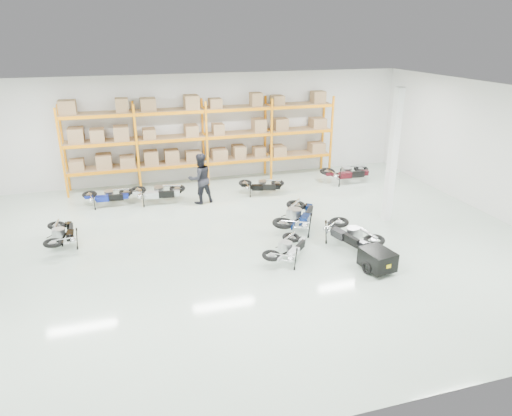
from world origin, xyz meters
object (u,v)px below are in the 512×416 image
object	(u,v)px
trailer	(377,260)
moto_back_b	(157,189)
person_back	(200,179)
moto_blue_centre	(297,212)
moto_black_far_left	(61,230)
moto_back_a	(107,193)
moto_back_d	(347,170)
moto_touring_right	(350,230)
moto_silver_left	(288,245)
moto_back_c	(261,183)

from	to	relation	value
trailer	moto_back_b	world-z (taller)	moto_back_b
moto_back_b	person_back	size ratio (longest dim) A/B	0.92
moto_blue_centre	moto_black_far_left	world-z (taller)	moto_blue_centre
moto_black_far_left	moto_blue_centre	bearing A→B (deg)	171.56
person_back	moto_blue_centre	bearing A→B (deg)	113.65
moto_back_a	moto_back_b	size ratio (longest dim) A/B	0.90
moto_back_a	moto_back_d	size ratio (longest dim) A/B	0.85
moto_back_d	moto_touring_right	bearing A→B (deg)	156.91
moto_silver_left	moto_back_a	distance (m)	7.82
moto_black_far_left	moto_back_c	size ratio (longest dim) A/B	1.02
moto_back_a	moto_back_d	distance (m)	9.84
moto_black_far_left	moto_back_d	world-z (taller)	moto_back_d
moto_silver_left	trailer	size ratio (longest dim) A/B	1.04
moto_silver_left	moto_black_far_left	world-z (taller)	moto_black_far_left
moto_back_a	moto_back_d	bearing A→B (deg)	-86.06
moto_touring_right	trailer	bearing A→B (deg)	-104.90
moto_black_far_left	person_back	xyz separation A→B (m)	(4.70, 2.46, 0.47)
moto_back_a	moto_back_b	world-z (taller)	moto_back_b
moto_black_far_left	person_back	size ratio (longest dim) A/B	0.84
moto_back_c	moto_back_d	xyz separation A→B (m)	(3.95, 0.39, 0.10)
moto_touring_right	person_back	distance (m)	6.24
moto_blue_centre	moto_touring_right	bearing A→B (deg)	157.40
moto_blue_centre	moto_touring_right	xyz separation A→B (m)	(1.06, -1.69, -0.05)
moto_blue_centre	person_back	size ratio (longest dim) A/B	1.05
moto_back_a	moto_black_far_left	bearing A→B (deg)	161.80
moto_black_far_left	moto_back_a	distance (m)	3.44
moto_black_far_left	moto_back_d	xyz separation A→B (m)	(11.15, 3.14, 0.09)
trailer	moto_back_d	world-z (taller)	moto_back_d
moto_silver_left	moto_back_c	bearing A→B (deg)	-54.75
moto_blue_centre	moto_back_d	bearing A→B (deg)	-98.47
moto_touring_right	moto_back_a	bearing A→B (deg)	126.02
moto_silver_left	moto_back_c	size ratio (longest dim) A/B	1.01
trailer	moto_back_d	xyz separation A→B (m)	(2.77, 7.30, 0.22)
moto_blue_centre	trailer	distance (m)	3.46
moto_back_a	moto_back_c	bearing A→B (deg)	-89.99
moto_back_d	moto_back_b	bearing A→B (deg)	94.09
moto_touring_right	person_back	size ratio (longest dim) A/B	0.96
person_back	moto_back_a	bearing A→B (deg)	-26.27
moto_back_c	moto_back_a	bearing A→B (deg)	102.75
moto_silver_left	moto_back_b	xyz separation A→B (m)	(-3.14, 5.82, 0.06)
moto_back_a	moto_back_c	xyz separation A→B (m)	(5.89, -0.43, -0.01)
trailer	moto_back_a	distance (m)	10.19
moto_touring_right	person_back	world-z (taller)	person_back
moto_blue_centre	moto_back_d	size ratio (longest dim) A/B	1.07
moto_blue_centre	moto_silver_left	distance (m)	2.25
moto_silver_left	moto_back_c	xyz separation A→B (m)	(0.93, 5.62, -0.00)
moto_silver_left	trailer	bearing A→B (deg)	-166.90
moto_blue_centre	moto_black_far_left	size ratio (longest dim) A/B	1.25
moto_back_b	moto_back_d	size ratio (longest dim) A/B	0.94
moto_back_d	moto_back_c	bearing A→B (deg)	98.42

